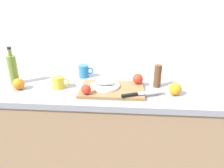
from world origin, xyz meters
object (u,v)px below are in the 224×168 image
coffee_mug_1 (59,82)px  cutting_board (112,89)px  fish_fillet (105,82)px  olive_oil_bottle (13,69)px  white_plate (105,86)px  coffee_mug_0 (84,71)px  orange_0 (175,89)px  pepper_mill (158,76)px  chef_knife (137,94)px

coffee_mug_1 → cutting_board: bearing=-2.4°
fish_fillet → olive_oil_bottle: 0.69m
white_plate → coffee_mug_0: bearing=129.6°
orange_0 → olive_oil_bottle: bearing=174.6°
cutting_board → olive_oil_bottle: size_ratio=1.57×
orange_0 → cutting_board: bearing=175.8°
olive_oil_bottle → fish_fillet: bearing=-5.1°
white_plate → pepper_mill: bearing=11.9°
chef_knife → orange_0: (0.25, 0.07, 0.01)m
orange_0 → coffee_mug_0: bearing=157.0°
fish_fillet → orange_0: orange_0 is taller
chef_knife → pepper_mill: 0.25m
white_plate → coffee_mug_1: coffee_mug_1 is taller
chef_knife → pepper_mill: pepper_mill is taller
cutting_board → white_plate: size_ratio=2.13×
fish_fillet → orange_0: 0.48m
cutting_board → fish_fillet: bearing=161.2°
cutting_board → orange_0: size_ratio=5.26×
white_plate → pepper_mill: (0.37, 0.08, 0.05)m
coffee_mug_1 → orange_0: bearing=-3.3°
cutting_board → coffee_mug_0: bearing=134.2°
white_plate → olive_oil_bottle: 0.69m
coffee_mug_0 → pepper_mill: size_ratio=0.73×
cutting_board → fish_fillet: 0.07m
orange_0 → pepper_mill: size_ratio=0.51×
coffee_mug_1 → olive_oil_bottle: bearing=170.1°
chef_knife → coffee_mug_0: bearing=116.9°
chef_knife → olive_oil_bottle: (-0.91, 0.18, 0.08)m
fish_fillet → coffee_mug_1: 0.33m
fish_fillet → orange_0: bearing=-5.9°
fish_fillet → coffee_mug_1: bearing=-179.7°
fish_fillet → coffee_mug_0: coffee_mug_0 is taller
fish_fillet → cutting_board: bearing=-18.8°
fish_fillet → coffee_mug_0: 0.30m
white_plate → coffee_mug_0: (-0.19, 0.23, 0.02)m
olive_oil_bottle → pepper_mill: size_ratio=1.71×
cutting_board → orange_0: 0.42m
chef_knife → coffee_mug_1: coffee_mug_1 is taller
white_plate → pepper_mill: 0.38m
fish_fillet → chef_knife: (0.22, -0.12, -0.02)m
chef_knife → coffee_mug_0: coffee_mug_0 is taller
coffee_mug_0 → orange_0: 0.72m
orange_0 → white_plate: bearing=174.1°
olive_oil_bottle → coffee_mug_1: olive_oil_bottle is taller
cutting_board → chef_knife: chef_knife is taller
fish_fillet → coffee_mug_1: size_ratio=1.26×
cutting_board → chef_knife: bearing=-31.0°
white_plate → fish_fillet: size_ratio=1.33×
orange_0 → pepper_mill: (-0.10, 0.13, 0.04)m
cutting_board → olive_oil_bottle: (-0.74, 0.08, 0.10)m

